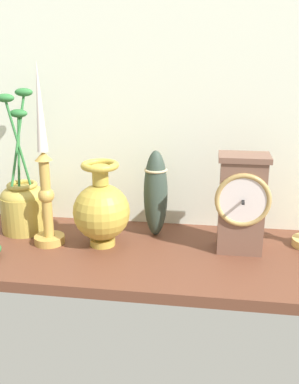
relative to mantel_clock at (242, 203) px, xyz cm
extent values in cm
cube|color=brown|center=(-19.87, -3.23, -12.63)|extent=(100.00, 36.00, 2.40)
cube|color=silver|center=(-19.87, 15.27, 21.07)|extent=(120.00, 2.00, 65.00)
cube|color=brown|center=(0.00, 0.44, -0.95)|extent=(9.78, 7.06, 20.96)
cube|color=brown|center=(0.00, 0.44, 10.13)|extent=(10.96, 7.91, 1.20)
torus|color=tan|center=(0.00, -3.49, 1.64)|extent=(11.91, 1.08, 11.91)
cylinder|color=white|center=(0.00, -3.59, 1.64)|extent=(9.96, 0.40, 9.96)
cube|color=black|center=(0.00, -3.89, 1.64)|extent=(0.80, 3.82, 0.30)
cylinder|color=#C09645|center=(-43.93, -2.34, -10.53)|extent=(7.08, 7.08, 1.80)
cylinder|color=#C09645|center=(-43.93, -2.34, -0.51)|extent=(2.32, 2.32, 18.23)
sphere|color=#C09645|center=(-43.93, -2.34, 0.40)|extent=(3.71, 3.71, 3.71)
cone|color=#C09645|center=(-43.93, -2.34, 9.60)|extent=(3.91, 3.91, 2.00)
cone|color=white|center=(-43.93, -2.34, 20.32)|extent=(2.39, 2.39, 19.45)
cylinder|color=gold|center=(-31.32, -1.45, -10.63)|extent=(5.89, 5.89, 1.60)
sphere|color=gold|center=(-31.32, -1.45, -3.28)|extent=(13.09, 13.09, 13.09)
cylinder|color=gold|center=(-31.32, -1.45, 5.46)|extent=(3.66, 3.66, 4.41)
torus|color=gold|center=(-31.32, -1.45, 7.67)|extent=(8.50, 8.50, 1.53)
cylinder|color=#B39B42|center=(-52.73, 4.34, -6.83)|extent=(11.42, 11.42, 9.20)
ellipsoid|color=#B39B42|center=(-52.73, 4.34, -2.23)|extent=(10.84, 10.84, 5.42)
torus|color=#B39B42|center=(-52.73, 4.34, 0.49)|extent=(7.41, 7.41, 1.13)
cylinder|color=#2E7236|center=(-52.73, 4.34, 9.11)|extent=(0.78, 4.09, 17.01)
ellipsoid|color=#2E7236|center=(-52.82, 6.09, 17.73)|extent=(4.40, 2.80, 2.00)
cylinder|color=#2E7236|center=(-52.73, 4.34, 10.95)|extent=(5.23, 1.17, 20.55)
ellipsoid|color=#2E7236|center=(-55.05, 4.62, 21.42)|extent=(4.40, 2.80, 2.00)
cylinder|color=#2E7236|center=(-52.73, 4.34, 11.49)|extent=(2.32, 7.83, 20.96)
ellipsoid|color=#2E7236|center=(-51.85, 7.97, 22.50)|extent=(4.40, 2.80, 2.00)
ellipsoid|color=#324238|center=(-20.30, 6.26, -0.84)|extent=(5.76, 5.76, 21.17)
torus|color=#CCB78C|center=(-20.30, 6.26, 5.09)|extent=(5.50, 5.50, 0.60)
camera|label=1|loc=(-6.94, -92.11, 31.01)|focal=40.67mm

